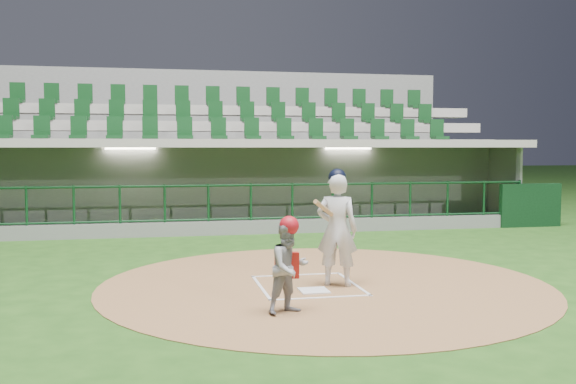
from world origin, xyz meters
name	(u,v)px	position (x,y,z in m)	size (l,w,h in m)	color
ground	(304,282)	(0.00, 0.00, 0.00)	(120.00, 120.00, 0.00)	#1F4614
dirt_circle	(324,284)	(0.30, -0.20, 0.01)	(7.20, 7.20, 0.01)	brown
home_plate	(314,291)	(0.00, -0.70, 0.02)	(0.43, 0.43, 0.02)	white
batter_box_chalk	(308,285)	(0.00, -0.30, 0.02)	(1.55, 1.80, 0.01)	white
dugout_structure	(247,192)	(0.16, 7.81, 0.96)	(16.40, 3.70, 3.00)	slate
seating_deck	(229,171)	(0.00, 10.91, 1.42)	(17.00, 6.72, 5.15)	gray
batter	(337,227)	(0.45, -0.38, 0.94)	(0.92, 0.97, 1.86)	silver
catcher	(289,266)	(-0.63, -1.88, 0.65)	(0.73, 0.66, 1.29)	#95969B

